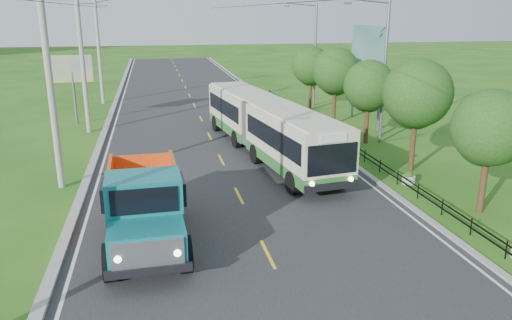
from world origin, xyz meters
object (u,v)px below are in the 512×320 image
object	(u,v)px
pole_far	(99,48)
bus	(266,123)
tree_second	(489,131)
planter_near	(409,178)
planter_far	(311,116)
billboard_left	(72,73)
tree_fourth	(369,88)
planter_mid	(348,140)
billboard_right	(368,53)
streetlight_mid	(383,67)
tree_fifth	(336,73)
tree_back	(311,68)
pole_near	(51,83)
dump_truck	(144,201)
pole_mid	(83,60)
tree_third	(417,97)
streetlight_far	(314,51)

from	to	relation	value
pole_far	bus	bearing A→B (deg)	-61.42
tree_second	planter_near	bearing A→B (deg)	108.03
planter_far	billboard_left	bearing A→B (deg)	173.69
tree_fourth	planter_mid	size ratio (longest dim) A/B	8.06
billboard_right	bus	size ratio (longest dim) A/B	0.43
streetlight_mid	billboard_left	xyz separation A→B (m)	(-20.14, 10.00, -1.04)
tree_second	billboard_left	bearing A→B (deg)	131.52
tree_fifth	planter_far	xyz separation A→B (m)	(-1.26, 1.86, -3.57)
planter_near	bus	world-z (taller)	bus
billboard_right	tree_fourth	bearing A→B (deg)	-112.64
planter_near	tree_back	bearing A→B (deg)	86.43
tree_back	billboard_right	bearing A→B (deg)	-68.30
pole_near	planter_near	distance (m)	17.79
pole_far	billboard_right	distance (m)	24.33
tree_fourth	dump_truck	size ratio (longest dim) A/B	0.76
pole_mid	dump_truck	xyz separation A→B (m)	(4.08, -19.22, -3.42)
billboard_right	tree_fifth	bearing A→B (deg)	176.70
planter_mid	tree_fifth	bearing A→B (deg)	78.44
tree_fourth	planter_far	xyz separation A→B (m)	(-1.26, 7.86, -3.30)
pole_far	bus	xyz separation A→B (m)	(11.08, -20.34, -3.15)
pole_mid	pole_near	bearing A→B (deg)	-90.00
tree_third	dump_truck	xyz separation A→B (m)	(-14.04, -6.36, -2.31)
planter_far	billboard_left	world-z (taller)	billboard_left
tree_fourth	streetlight_mid	bearing A→B (deg)	-10.15
planter_near	streetlight_mid	bearing A→B (deg)	75.68
tree_back	planter_mid	bearing A→B (deg)	-95.91
tree_back	bus	distance (m)	15.30
tree_fourth	tree_fifth	bearing A→B (deg)	90.00
pole_mid	planter_near	world-z (taller)	pole_mid
tree_fourth	planter_near	world-z (taller)	tree_fourth
tree_fourth	tree_fifth	xyz separation A→B (m)	(0.00, 6.00, 0.27)
tree_second	tree_fifth	size ratio (longest dim) A/B	0.91
streetlight_mid	streetlight_far	distance (m)	14.00
pole_near	tree_fifth	bearing A→B (deg)	31.59
tree_fourth	planter_near	distance (m)	8.87
planter_mid	pole_mid	bearing A→B (deg)	157.46
tree_second	streetlight_mid	world-z (taller)	streetlight_mid
billboard_right	tree_back	bearing A→B (deg)	111.70
tree_fifth	streetlight_far	world-z (taller)	streetlight_far
pole_near	bus	distance (m)	12.09
tree_third	planter_mid	world-z (taller)	tree_third
tree_third	planter_mid	bearing A→B (deg)	102.10
tree_third	planter_near	world-z (taller)	tree_third
tree_second	tree_third	size ratio (longest dim) A/B	0.88
streetlight_mid	dump_truck	size ratio (longest dim) A/B	1.27
pole_mid	planter_near	bearing A→B (deg)	-41.65
billboard_left	dump_truck	distance (m)	22.95
tree_third	planter_far	bearing A→B (deg)	95.18
billboard_left	bus	world-z (taller)	billboard_left
streetlight_far	planter_far	distance (m)	7.84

